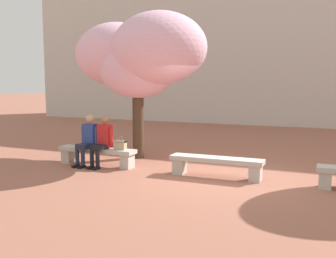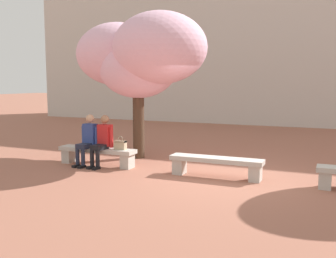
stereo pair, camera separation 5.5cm
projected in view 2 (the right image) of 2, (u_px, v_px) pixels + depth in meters
name	position (u px, v px, depth m)	size (l,w,h in m)	color
ground_plane	(216.00, 177.00, 8.75)	(100.00, 100.00, 0.00)	#9E604C
building_facade	(291.00, 31.00, 19.82)	(28.00, 4.00, 9.34)	beige
stone_bench_west_end	(97.00, 153.00, 9.97)	(2.09, 0.44, 0.45)	#BCB7AD
stone_bench_near_west	(216.00, 163.00, 8.71)	(2.09, 0.44, 0.45)	#BCB7AD
person_seated_left	(88.00, 138.00, 9.96)	(0.51, 0.71, 1.29)	black
person_seated_right	(103.00, 139.00, 9.79)	(0.51, 0.72, 1.29)	black
handbag	(120.00, 144.00, 9.68)	(0.30, 0.15, 0.34)	tan
cherry_tree_main	(139.00, 56.00, 10.60)	(3.94, 2.62, 3.92)	#473323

